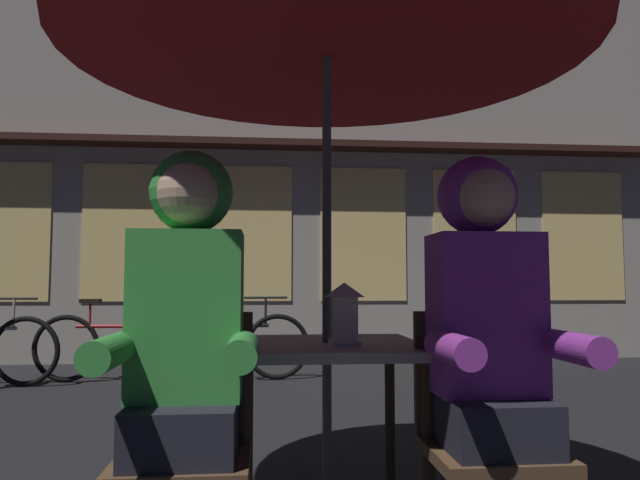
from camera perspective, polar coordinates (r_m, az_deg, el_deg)
cafe_table at (r=2.31m, az=0.68°, el=-12.43°), size 0.72×0.72×0.74m
patio_umbrella at (r=2.53m, az=0.65°, el=21.27°), size 2.10×2.10×2.31m
lantern at (r=2.21m, az=2.39°, el=-6.99°), size 0.11×0.11×0.23m
chair_left at (r=1.98m, az=-12.84°, el=-18.10°), size 0.40×0.40×0.87m
chair_right at (r=2.09m, az=15.64°, el=-17.30°), size 0.40×0.40×0.87m
person_left_hooded at (r=1.87m, az=-12.89°, el=-7.84°), size 0.45×0.56×1.40m
person_right_hooded at (r=1.98m, az=16.02°, el=-7.56°), size 0.45×0.56×1.40m
shopfront_building at (r=7.97m, az=-1.50°, el=11.17°), size 10.00×0.93×6.20m
bicycle_second at (r=6.22m, az=-19.05°, el=-9.75°), size 1.68×0.12×0.84m
bicycle_third at (r=6.00m, az=-9.11°, el=-10.14°), size 1.68×0.23×0.84m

